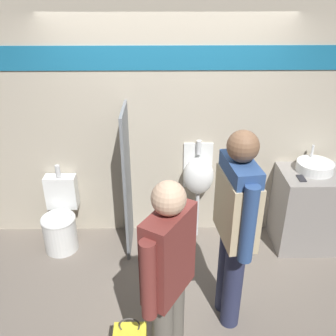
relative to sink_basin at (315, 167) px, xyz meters
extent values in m
plane|color=#70665B|center=(-1.59, -0.34, -0.97)|extent=(16.00, 16.00, 0.00)
cube|color=#B2A893|center=(-1.59, 0.26, 0.38)|extent=(4.20, 0.06, 2.70)
cube|color=#19668E|center=(-1.59, 0.22, 1.11)|extent=(4.12, 0.01, 0.24)
cube|color=gray|center=(0.05, -0.06, -0.51)|extent=(0.82, 0.58, 0.91)
cylinder|color=silver|center=(0.00, 0.00, 0.00)|extent=(0.39, 0.39, 0.10)
cylinder|color=silver|center=(0.00, 0.14, 0.12)|extent=(0.03, 0.03, 0.14)
cube|color=#232328|center=(-0.20, -0.17, -0.05)|extent=(0.07, 0.14, 0.01)
cube|color=slate|center=(-2.03, -0.06, -0.14)|extent=(0.03, 0.58, 1.65)
cylinder|color=silver|center=(-1.24, 0.09, -0.66)|extent=(0.04, 0.04, 0.61)
ellipsoid|color=silver|center=(-1.24, 0.09, -0.16)|extent=(0.34, 0.26, 0.44)
cube|color=silver|center=(-1.24, 0.22, -0.09)|extent=(0.32, 0.02, 0.55)
cylinder|color=silver|center=(-1.24, 0.18, 0.15)|extent=(0.06, 0.06, 0.16)
cylinder|color=silver|center=(-2.81, -0.14, -0.77)|extent=(0.37, 0.37, 0.39)
torus|color=silver|center=(-2.81, -0.14, -0.56)|extent=(0.39, 0.39, 0.04)
cube|color=silver|center=(-2.81, 0.14, -0.38)|extent=(0.35, 0.16, 0.40)
cylinder|color=silver|center=(-2.81, 0.12, -0.10)|extent=(0.06, 0.06, 0.14)
cylinder|color=#282D4C|center=(-1.05, -1.19, -0.52)|extent=(0.17, 0.17, 0.89)
cylinder|color=#282D4C|center=(-1.07, -1.01, -0.52)|extent=(0.17, 0.17, 0.89)
cube|color=#2D4C84|center=(-1.06, -1.10, 0.27)|extent=(0.26, 0.49, 0.70)
cube|color=#C6B289|center=(-1.06, -1.10, 0.21)|extent=(0.29, 0.52, 0.56)
cylinder|color=#2D4C84|center=(-1.02, -1.36, 0.23)|extent=(0.11, 0.11, 0.65)
cylinder|color=#2D4C84|center=(-1.10, -0.84, 0.23)|extent=(0.11, 0.11, 0.65)
sphere|color=brown|center=(-1.06, -1.10, 0.74)|extent=(0.24, 0.24, 0.24)
cylinder|color=#666056|center=(-1.56, -1.54, -0.55)|extent=(0.15, 0.15, 0.83)
cube|color=brown|center=(-1.60, -1.61, 0.19)|extent=(0.39, 0.47, 0.65)
cylinder|color=brown|center=(-1.73, -1.82, 0.15)|extent=(0.10, 0.10, 0.60)
cylinder|color=brown|center=(-1.48, -1.40, 0.15)|extent=(0.10, 0.10, 0.60)
sphere|color=beige|center=(-1.60, -1.61, 0.62)|extent=(0.22, 0.22, 0.22)
torus|color=#4C4742|center=(-1.90, -1.58, -0.54)|extent=(0.16, 0.01, 0.16)
camera|label=1|loc=(-1.64, -3.56, 1.85)|focal=40.00mm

